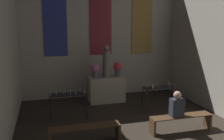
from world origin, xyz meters
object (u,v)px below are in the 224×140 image
(pew_back_right, at_px, (181,120))
(person_seated, at_px, (177,105))
(flower_vase_left, at_px, (95,69))
(candle_rack_right, at_px, (160,90))
(pew_back_left, at_px, (85,131))
(statue, at_px, (106,63))
(flower_vase_right, at_px, (117,68))
(altar, at_px, (106,89))
(candle_rack_left, at_px, (68,98))

(pew_back_right, relative_size, person_seated, 2.51)
(flower_vase_left, distance_m, candle_rack_right, 2.51)
(flower_vase_left, relative_size, pew_back_left, 0.31)
(statue, distance_m, flower_vase_left, 0.50)
(statue, bearing_deg, pew_back_left, -113.31)
(statue, xyz_separation_m, flower_vase_right, (0.44, -0.00, -0.23))
(altar, bearing_deg, pew_back_right, -66.69)
(statue, relative_size, person_seated, 1.68)
(altar, relative_size, statue, 1.13)
(altar, xyz_separation_m, flower_vase_right, (0.44, 0.00, 0.81))
(flower_vase_right, height_order, person_seated, flower_vase_right)
(candle_rack_left, xyz_separation_m, person_seated, (2.79, -1.82, 0.09))
(pew_back_left, height_order, person_seated, person_seated)
(flower_vase_left, relative_size, flower_vase_right, 1.00)
(altar, distance_m, flower_vase_right, 0.92)
(candle_rack_left, bearing_deg, statue, 40.23)
(flower_vase_right, xyz_separation_m, pew_back_left, (-1.80, -3.16, -0.97))
(altar, relative_size, flower_vase_left, 2.47)
(statue, bearing_deg, candle_rack_right, -40.25)
(altar, relative_size, person_seated, 1.89)
(flower_vase_right, bearing_deg, pew_back_right, -73.75)
(flower_vase_left, height_order, candle_rack_left, flower_vase_left)
(altar, xyz_separation_m, candle_rack_left, (-1.59, -1.34, 0.20))
(statue, distance_m, pew_back_left, 3.64)
(altar, xyz_separation_m, pew_back_left, (-1.36, -3.16, -0.16))
(flower_vase_left, xyz_separation_m, person_seated, (1.64, -3.16, -0.52))
(altar, bearing_deg, candle_rack_right, -40.25)
(flower_vase_left, height_order, flower_vase_right, same)
(flower_vase_right, distance_m, candle_rack_left, 2.51)
(statue, height_order, candle_rack_left, statue)
(flower_vase_right, distance_m, candle_rack_right, 1.87)
(flower_vase_right, relative_size, person_seated, 0.77)
(flower_vase_right, height_order, candle_rack_left, flower_vase_right)
(candle_rack_right, xyz_separation_m, pew_back_right, (-0.23, -1.82, -0.36))
(statue, xyz_separation_m, pew_back_left, (-1.36, -3.16, -1.20))
(flower_vase_right, distance_m, pew_back_right, 3.43)
(altar, relative_size, flower_vase_right, 2.47)
(pew_back_left, bearing_deg, altar, 66.69)
(flower_vase_left, xyz_separation_m, candle_rack_left, (-1.15, -1.34, -0.61))
(candle_rack_left, bearing_deg, person_seated, -33.04)
(statue, height_order, pew_back_left, statue)
(flower_vase_right, relative_size, candle_rack_right, 0.47)
(candle_rack_right, bearing_deg, altar, 139.75)
(pew_back_left, relative_size, person_seated, 2.51)
(candle_rack_left, xyz_separation_m, pew_back_right, (2.95, -1.82, -0.36))
(person_seated, bearing_deg, candle_rack_left, 146.96)
(flower_vase_right, bearing_deg, altar, 180.00)
(flower_vase_right, distance_m, person_seated, 3.29)
(candle_rack_right, distance_m, pew_back_right, 1.87)
(statue, relative_size, flower_vase_left, 2.19)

